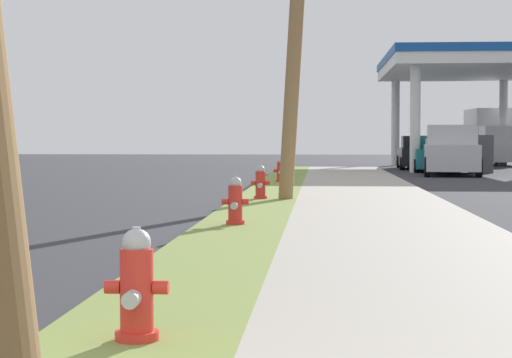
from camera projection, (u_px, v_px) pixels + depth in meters
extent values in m
cylinder|color=red|center=(137.00, 335.00, 5.95)|extent=(0.29, 0.29, 0.06)
cylinder|color=red|center=(137.00, 295.00, 5.93)|extent=(0.22, 0.22, 0.60)
sphere|color=#B2B2B7|center=(136.00, 243.00, 5.92)|extent=(0.19, 0.19, 0.19)
cylinder|color=#B2B2B7|center=(136.00, 231.00, 5.92)|extent=(0.06, 0.06, 0.05)
cylinder|color=red|center=(113.00, 287.00, 5.94)|extent=(0.10, 0.09, 0.09)
cylinder|color=red|center=(161.00, 288.00, 5.92)|extent=(0.10, 0.09, 0.09)
cylinder|color=#B2B2B7|center=(131.00, 299.00, 5.76)|extent=(0.11, 0.12, 0.11)
cylinder|color=red|center=(235.00, 222.00, 14.00)|extent=(0.29, 0.29, 0.06)
cylinder|color=red|center=(235.00, 205.00, 13.99)|extent=(0.22, 0.22, 0.60)
sphere|color=#B2B2B7|center=(235.00, 183.00, 13.97)|extent=(0.19, 0.19, 0.19)
cylinder|color=#B2B2B7|center=(235.00, 178.00, 13.97)|extent=(0.06, 0.06, 0.05)
cylinder|color=red|center=(225.00, 202.00, 13.99)|extent=(0.10, 0.09, 0.09)
cylinder|color=red|center=(246.00, 202.00, 13.97)|extent=(0.10, 0.09, 0.09)
cylinder|color=#B2B2B7|center=(234.00, 206.00, 13.82)|extent=(0.11, 0.12, 0.11)
cylinder|color=red|center=(260.00, 197.00, 19.99)|extent=(0.29, 0.29, 0.06)
cylinder|color=red|center=(260.00, 185.00, 19.98)|extent=(0.22, 0.22, 0.60)
sphere|color=#B2B2B7|center=(260.00, 170.00, 19.97)|extent=(0.19, 0.19, 0.19)
cylinder|color=#B2B2B7|center=(260.00, 166.00, 19.96)|extent=(0.06, 0.06, 0.05)
cylinder|color=red|center=(253.00, 183.00, 19.99)|extent=(0.10, 0.09, 0.09)
cylinder|color=red|center=(268.00, 183.00, 19.97)|extent=(0.10, 0.09, 0.09)
cylinder|color=#B2B2B7|center=(260.00, 186.00, 19.81)|extent=(0.11, 0.12, 0.11)
cylinder|color=red|center=(280.00, 181.00, 27.75)|extent=(0.29, 0.29, 0.06)
cylinder|color=red|center=(280.00, 172.00, 27.74)|extent=(0.22, 0.22, 0.60)
sphere|color=#B2B2B7|center=(280.00, 161.00, 27.72)|extent=(0.19, 0.19, 0.19)
cylinder|color=#B2B2B7|center=(280.00, 158.00, 27.72)|extent=(0.06, 0.06, 0.05)
cylinder|color=red|center=(275.00, 171.00, 27.75)|extent=(0.10, 0.09, 0.09)
cylinder|color=red|center=(286.00, 171.00, 27.72)|extent=(0.10, 0.09, 0.09)
cylinder|color=#B2B2B7|center=(280.00, 172.00, 27.57)|extent=(0.11, 0.12, 0.11)
cylinder|color=#937047|center=(297.00, 9.00, 19.52)|extent=(0.94, 0.91, 8.22)
cylinder|color=silver|center=(415.00, 119.00, 38.36)|extent=(0.44, 0.44, 4.55)
cylinder|color=silver|center=(395.00, 123.00, 48.43)|extent=(0.44, 0.44, 4.55)
cylinder|color=silver|center=(503.00, 123.00, 48.03)|extent=(0.44, 0.44, 4.55)
cube|color=white|center=(465.00, 68.00, 43.08)|extent=(7.47, 11.91, 0.50)
cube|color=#144C9E|center=(465.00, 59.00, 43.06)|extent=(7.57, 12.01, 0.36)
cube|color=#47474C|center=(483.00, 154.00, 38.22)|extent=(0.70, 1.10, 1.60)
cube|color=#47474C|center=(449.00, 151.00, 48.30)|extent=(0.70, 1.10, 1.60)
cube|color=#197075|center=(433.00, 158.00, 39.91)|extent=(1.91, 4.53, 0.85)
cube|color=#197075|center=(433.00, 142.00, 39.66)|extent=(1.64, 2.06, 0.56)
cylinder|color=black|center=(410.00, 164.00, 41.70)|extent=(0.23, 0.60, 0.60)
cylinder|color=black|center=(448.00, 164.00, 41.54)|extent=(0.23, 0.60, 0.60)
cylinder|color=black|center=(416.00, 166.00, 38.31)|extent=(0.23, 0.60, 0.60)
cylinder|color=black|center=(458.00, 166.00, 38.16)|extent=(0.23, 0.60, 0.60)
cube|color=black|center=(419.00, 157.00, 43.42)|extent=(2.00, 4.57, 0.85)
cube|color=black|center=(419.00, 142.00, 43.16)|extent=(1.68, 2.09, 0.56)
cylinder|color=black|center=(399.00, 162.00, 45.22)|extent=(0.24, 0.61, 0.60)
cylinder|color=black|center=(434.00, 162.00, 45.02)|extent=(0.24, 0.61, 0.60)
cylinder|color=black|center=(402.00, 163.00, 41.84)|extent=(0.24, 0.61, 0.60)
cylinder|color=black|center=(440.00, 164.00, 41.65)|extent=(0.24, 0.61, 0.60)
cube|color=white|center=(490.00, 152.00, 50.23)|extent=(2.17, 6.45, 1.00)
cube|color=white|center=(488.00, 126.00, 50.94)|extent=(2.06, 4.02, 1.90)
cube|color=white|center=(499.00, 135.00, 48.15)|extent=(1.89, 2.10, 0.90)
cylinder|color=black|center=(483.00, 159.00, 47.65)|extent=(0.24, 0.77, 0.76)
cylinder|color=black|center=(497.00, 157.00, 52.85)|extent=(0.24, 0.77, 0.76)
cylinder|color=black|center=(464.00, 157.00, 52.94)|extent=(0.24, 0.77, 0.76)
cube|color=#BCBCC1|center=(450.00, 157.00, 36.10)|extent=(2.48, 5.56, 1.00)
cube|color=#BCBCC1|center=(452.00, 135.00, 35.10)|extent=(2.02, 2.21, 0.76)
cube|color=#BCBCC1|center=(449.00, 141.00, 37.24)|extent=(2.14, 3.07, 0.24)
cylinder|color=black|center=(479.00, 167.00, 33.84)|extent=(0.29, 0.78, 0.76)
cylinder|color=black|center=(427.00, 167.00, 34.15)|extent=(0.29, 0.78, 0.76)
cylinder|color=black|center=(471.00, 164.00, 38.08)|extent=(0.29, 0.78, 0.76)
cylinder|color=black|center=(425.00, 164.00, 38.39)|extent=(0.29, 0.78, 0.76)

